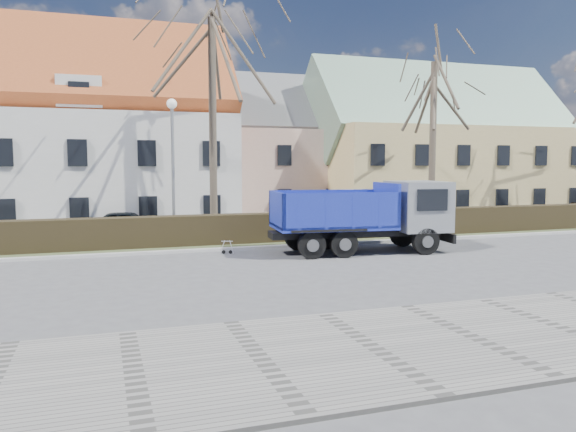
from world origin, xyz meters
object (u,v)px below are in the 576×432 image
object	(u,v)px
dump_truck	(355,216)
streetlight	(173,172)
parked_car_a	(128,223)
cart_frame	(222,246)

from	to	relation	value
dump_truck	streetlight	world-z (taller)	streetlight
dump_truck	streetlight	size ratio (longest dim) A/B	1.15
streetlight	parked_car_a	xyz separation A→B (m)	(-1.80, 3.73, -2.60)
dump_truck	cart_frame	bearing A→B (deg)	171.04
dump_truck	streetlight	distance (m)	8.25
parked_car_a	streetlight	bearing A→B (deg)	-141.08
dump_truck	streetlight	bearing A→B (deg)	151.54
streetlight	cart_frame	xyz separation A→B (m)	(1.50, -3.18, -2.94)
cart_frame	parked_car_a	xyz separation A→B (m)	(-3.30, 6.91, 0.34)
dump_truck	cart_frame	distance (m)	5.47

